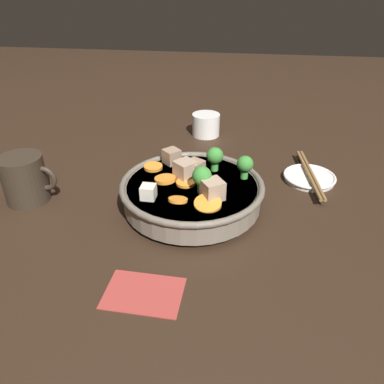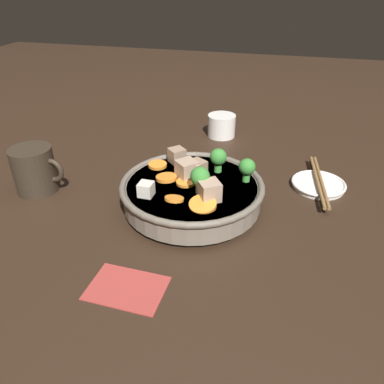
# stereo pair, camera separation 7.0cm
# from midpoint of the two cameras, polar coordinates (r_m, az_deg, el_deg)

# --- Properties ---
(ground_plane) EXTENTS (3.00, 3.00, 0.00)m
(ground_plane) POSITION_cam_midpoint_polar(r_m,az_deg,el_deg) (0.72, -2.79, -2.46)
(ground_plane) COLOR black
(stirfry_bowl) EXTENTS (0.27, 0.27, 0.10)m
(stirfry_bowl) POSITION_cam_midpoint_polar(r_m,az_deg,el_deg) (0.70, -2.81, 0.14)
(stirfry_bowl) COLOR slate
(stirfry_bowl) RESTS_ON ground_plane
(side_saucer) EXTENTS (0.11, 0.11, 0.01)m
(side_saucer) POSITION_cam_midpoint_polar(r_m,az_deg,el_deg) (0.83, 15.20, 2.09)
(side_saucer) COLOR white
(side_saucer) RESTS_ON ground_plane
(tea_cup) EXTENTS (0.07, 0.07, 0.06)m
(tea_cup) POSITION_cam_midpoint_polar(r_m,az_deg,el_deg) (1.03, 0.15, 10.20)
(tea_cup) COLOR white
(tea_cup) RESTS_ON ground_plane
(dark_mug) EXTENTS (0.11, 0.08, 0.09)m
(dark_mug) POSITION_cam_midpoint_polar(r_m,az_deg,el_deg) (0.80, -26.42, 1.72)
(dark_mug) COLOR #33281E
(dark_mug) RESTS_ON ground_plane
(napkin) EXTENTS (0.11, 0.08, 0.00)m
(napkin) POSITION_cam_midpoint_polar(r_m,az_deg,el_deg) (0.56, -11.10, -14.98)
(napkin) COLOR #A33833
(napkin) RESTS_ON ground_plane
(chopsticks_pair) EXTENTS (0.04, 0.21, 0.01)m
(chopsticks_pair) POSITION_cam_midpoint_polar(r_m,az_deg,el_deg) (0.83, 15.29, 2.67)
(chopsticks_pair) COLOR olive
(chopsticks_pair) RESTS_ON side_saucer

